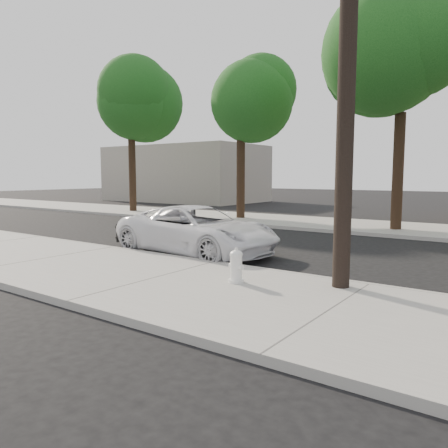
% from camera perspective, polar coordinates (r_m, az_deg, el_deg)
% --- Properties ---
extents(ground, '(120.00, 120.00, 0.00)m').
position_cam_1_polar(ground, '(13.10, 4.32, -4.07)').
color(ground, black).
rests_on(ground, ground).
extents(near_sidewalk, '(90.00, 4.40, 0.15)m').
position_cam_1_polar(near_sidewalk, '(9.75, -9.04, -7.33)').
color(near_sidewalk, gray).
rests_on(near_sidewalk, ground).
extents(far_sidewalk, '(90.00, 5.00, 0.15)m').
position_cam_1_polar(far_sidewalk, '(20.76, 16.60, -0.24)').
color(far_sidewalk, gray).
rests_on(far_sidewalk, ground).
extents(curb_near, '(90.00, 0.12, 0.16)m').
position_cam_1_polar(curb_near, '(11.37, -1.21, -5.27)').
color(curb_near, '#9E9B93').
rests_on(curb_near, ground).
extents(building_far, '(14.00, 8.00, 5.00)m').
position_cam_1_polar(building_far, '(40.91, -5.14, 6.53)').
color(building_far, gray).
rests_on(building_far, ground).
extents(utility_pole, '(1.40, 0.34, 9.00)m').
position_cam_1_polar(utility_pole, '(9.17, 15.84, 20.85)').
color(utility_pole, black).
rests_on(utility_pole, near_sidewalk).
extents(tree_a, '(4.65, 4.50, 9.00)m').
position_cam_1_polar(tree_a, '(28.15, -12.02, 14.74)').
color(tree_a, black).
rests_on(tree_a, far_sidewalk).
extents(tree_b, '(4.34, 4.20, 8.45)m').
position_cam_1_polar(tree_b, '(23.11, 2.44, 15.78)').
color(tree_b, black).
rests_on(tree_b, far_sidewalk).
extents(tree_c, '(4.96, 4.80, 9.55)m').
position_cam_1_polar(tree_c, '(19.71, 22.85, 19.20)').
color(tree_c, black).
rests_on(tree_c, far_sidewalk).
extents(police_cruiser, '(5.39, 2.76, 1.46)m').
position_cam_1_polar(police_cruiser, '(13.22, -3.58, -0.77)').
color(police_cruiser, white).
rests_on(police_cruiser, ground).
extents(fire_hydrant, '(0.37, 0.33, 0.68)m').
position_cam_1_polar(fire_hydrant, '(9.11, 1.61, -5.60)').
color(fire_hydrant, white).
rests_on(fire_hydrant, near_sidewalk).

